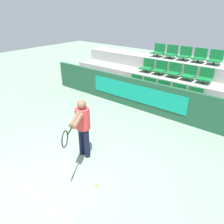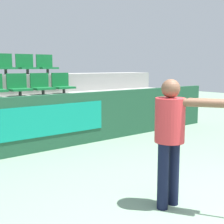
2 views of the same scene
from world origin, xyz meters
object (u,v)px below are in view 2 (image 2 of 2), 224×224
object	(u,v)px
stadium_chair_3	(59,109)
stadium_chair_8	(42,85)
stadium_chair_12	(4,65)
tennis_player	(176,129)
stadium_chair_14	(46,65)
stadium_chair_7	(19,86)
stadium_chair_1	(9,114)
stadium_chair_4	(81,107)
stadium_chair_13	(26,65)
stadium_chair_2	(35,111)
stadium_chair_9	(62,85)

from	to	relation	value
stadium_chair_3	stadium_chair_8	distance (m)	0.98
stadium_chair_12	tennis_player	xyz separation A→B (m)	(-0.09, -5.60, -0.75)
stadium_chair_8	stadium_chair_14	bearing A→B (deg)	55.83
stadium_chair_7	stadium_chair_1	bearing A→B (deg)	-124.17
stadium_chair_1	stadium_chair_12	distance (m)	2.05
stadium_chair_4	stadium_chair_13	size ratio (longest dim) A/B	1.00
stadium_chair_3	stadium_chair_8	xyz separation A→B (m)	(0.00, 0.85, 0.49)
stadium_chair_2	stadium_chair_7	size ratio (longest dim) A/B	1.00
stadium_chair_1	stadium_chair_8	size ratio (longest dim) A/B	1.00
stadium_chair_2	stadium_chair_4	distance (m)	1.16
stadium_chair_3	stadium_chair_12	distance (m)	2.05
stadium_chair_1	tennis_player	size ratio (longest dim) A/B	0.35
stadium_chair_12	stadium_chair_4	bearing A→B (deg)	-55.83
stadium_chair_7	stadium_chair_8	xyz separation A→B (m)	(0.58, 0.00, 0.00)
stadium_chair_14	stadium_chair_7	bearing A→B (deg)	-143.63
stadium_chair_7	stadium_chair_14	distance (m)	1.52
stadium_chair_7	stadium_chair_12	distance (m)	0.98
stadium_chair_9	stadium_chair_7	bearing A→B (deg)	180.00
stadium_chair_8	stadium_chair_9	bearing A→B (deg)	0.00
stadium_chair_1	stadium_chair_4	world-z (taller)	same
stadium_chair_7	tennis_player	world-z (taller)	tennis_player
stadium_chair_7	stadium_chair_13	bearing A→B (deg)	55.83
stadium_chair_1	stadium_chair_9	bearing A→B (deg)	26.15
stadium_chair_13	tennis_player	xyz separation A→B (m)	(-0.67, -5.60, -0.75)
stadium_chair_1	stadium_chair_7	bearing A→B (deg)	55.83
stadium_chair_3	stadium_chair_12	world-z (taller)	stadium_chair_12
stadium_chair_2	tennis_player	distance (m)	3.90
stadium_chair_12	stadium_chair_9	bearing A→B (deg)	-36.37
stadium_chair_4	stadium_chair_9	bearing A→B (deg)	90.00
stadium_chair_1	stadium_chair_7	xyz separation A→B (m)	(0.58, 0.85, 0.49)
stadium_chair_4	stadium_chair_12	world-z (taller)	stadium_chair_12
stadium_chair_8	stadium_chair_14	distance (m)	1.14
stadium_chair_4	stadium_chair_7	distance (m)	1.52
stadium_chair_3	stadium_chair_13	xyz separation A→B (m)	(0.00, 1.71, 0.98)
stadium_chair_3	stadium_chair_8	bearing A→B (deg)	90.00
stadium_chair_14	stadium_chair_12	bearing A→B (deg)	180.00
stadium_chair_2	stadium_chair_9	size ratio (longest dim) A/B	1.00
stadium_chair_8	stadium_chair_13	size ratio (longest dim) A/B	1.00
stadium_chair_7	stadium_chair_8	distance (m)	0.58
stadium_chair_4	tennis_player	size ratio (longest dim) A/B	0.35
stadium_chair_12	stadium_chair_13	world-z (taller)	same
stadium_chair_1	stadium_chair_4	xyz separation A→B (m)	(1.74, 0.00, 0.00)
stadium_chair_2	stadium_chair_14	world-z (taller)	stadium_chair_14
stadium_chair_8	tennis_player	size ratio (longest dim) A/B	0.35
stadium_chair_3	stadium_chair_4	world-z (taller)	same
stadium_chair_1	stadium_chair_13	world-z (taller)	stadium_chair_13
stadium_chair_4	stadium_chair_9	xyz separation A→B (m)	(0.00, 0.85, 0.49)
stadium_chair_3	stadium_chair_1	bearing A→B (deg)	180.00
stadium_chair_9	stadium_chair_14	world-z (taller)	stadium_chair_14
stadium_chair_7	stadium_chair_14	world-z (taller)	stadium_chair_14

